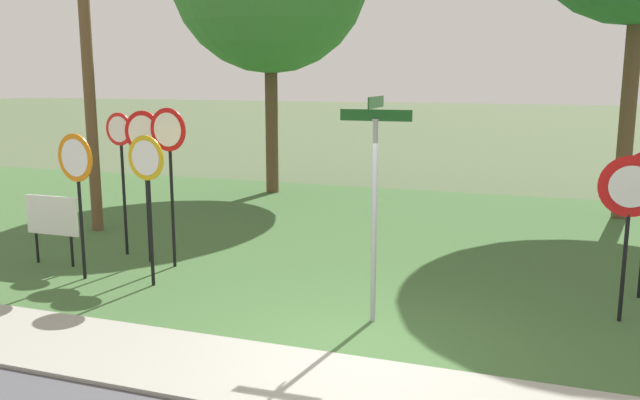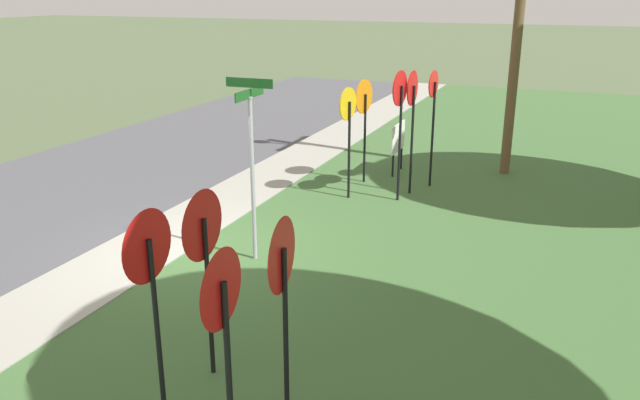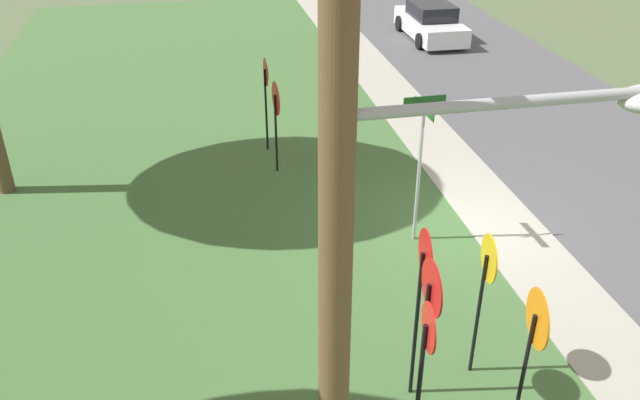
{
  "view_description": "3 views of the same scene",
  "coord_description": "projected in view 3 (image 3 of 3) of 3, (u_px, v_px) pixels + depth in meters",
  "views": [
    {
      "loc": [
        2.02,
        -7.12,
        3.35
      ],
      "look_at": [
        -1.37,
        2.49,
        1.44
      ],
      "focal_mm": 36.86,
      "sensor_mm": 36.0,
      "label": 1
    },
    {
      "loc": [
        8.7,
        6.08,
        4.44
      ],
      "look_at": [
        -0.02,
        2.49,
        1.3
      ],
      "focal_mm": 35.72,
      "sensor_mm": 36.0,
      "label": 2
    },
    {
      "loc": [
        -10.91,
        5.36,
        7.38
      ],
      "look_at": [
        -0.62,
        3.27,
        1.42
      ],
      "focal_mm": 37.16,
      "sensor_mm": 36.0,
      "label": 3
    }
  ],
  "objects": [
    {
      "name": "yield_sign_far_left",
      "position": [
        266.0,
        82.0,
        16.34
      ],
      "size": [
        0.71,
        0.11,
        2.43
      ],
      "rotation": [
        0.0,
        0.0,
        0.04
      ],
      "color": "black",
      "rests_on": "grass_median"
    },
    {
      "name": "ground_plane",
      "position": [
        467.0,
        230.0,
        13.87
      ],
      "size": [
        160.0,
        160.0,
        0.0
      ],
      "primitive_type": "plane",
      "color": "#4C5B3D"
    },
    {
      "name": "yield_sign_near_right",
      "position": [
        277.0,
        106.0,
        15.34
      ],
      "size": [
        0.8,
        0.12,
        2.26
      ],
      "rotation": [
        0.0,
        0.0,
        0.1
      ],
      "color": "black",
      "rests_on": "grass_median"
    },
    {
      "name": "stop_sign_far_left",
      "position": [
        422.0,
        280.0,
        8.84
      ],
      "size": [
        0.74,
        0.13,
        2.8
      ],
      "rotation": [
        0.0,
        0.0,
        -0.12
      ],
      "color": "black",
      "rests_on": "grass_median"
    },
    {
      "name": "stop_sign_near_left",
      "position": [
        424.0,
        360.0,
        7.74
      ],
      "size": [
        0.6,
        0.12,
        2.68
      ],
      "rotation": [
        0.0,
        0.0,
        -0.11
      ],
      "color": "black",
      "rests_on": "grass_median"
    },
    {
      "name": "parked_sedan_distant",
      "position": [
        431.0,
        22.0,
        26.0
      ],
      "size": [
        4.26,
        1.92,
        1.39
      ],
      "rotation": [
        0.0,
        0.0,
        -0.01
      ],
      "color": "silver",
      "rests_on": "road_asphalt"
    },
    {
      "name": "stop_sign_far_right",
      "position": [
        486.0,
        277.0,
        9.38
      ],
      "size": [
        0.7,
        0.13,
        2.43
      ],
      "rotation": [
        0.0,
        0.0,
        -0.15
      ],
      "color": "black",
      "rests_on": "grass_median"
    },
    {
      "name": "stop_sign_near_right",
      "position": [
        429.0,
        311.0,
        8.35
      ],
      "size": [
        0.75,
        0.1,
        2.74
      ],
      "rotation": [
        0.0,
        0.0,
        -0.03
      ],
      "color": "black",
      "rests_on": "grass_median"
    },
    {
      "name": "stop_sign_far_center",
      "position": [
        533.0,
        335.0,
        8.29
      ],
      "size": [
        0.77,
        0.16,
        2.43
      ],
      "rotation": [
        0.0,
        0.0,
        -0.18
      ],
      "color": "black",
      "rests_on": "grass_median"
    },
    {
      "name": "yield_sign_far_right",
      "position": [
        329.0,
        107.0,
        15.21
      ],
      "size": [
        0.83,
        0.1,
        2.3
      ],
      "rotation": [
        0.0,
        0.0,
        0.0
      ],
      "color": "black",
      "rests_on": "grass_median"
    },
    {
      "name": "grass_median",
      "position": [
        176.0,
        261.0,
        12.82
      ],
      "size": [
        44.0,
        12.0,
        0.04
      ],
      "primitive_type": "cube",
      "color": "#3D6033",
      "rests_on": "ground_plane"
    },
    {
      "name": "utility_pole",
      "position": [
        361.0,
        300.0,
        4.74
      ],
      "size": [
        2.1,
        2.59,
        8.07
      ],
      "color": "brown",
      "rests_on": "grass_median"
    },
    {
      "name": "sidewalk_strip",
      "position": [
        503.0,
        224.0,
        13.99
      ],
      "size": [
        44.0,
        1.6,
        0.06
      ],
      "primitive_type": "cube",
      "color": "#99968C",
      "rests_on": "ground_plane"
    },
    {
      "name": "yield_sign_near_left",
      "position": [
        321.0,
        90.0,
        16.0
      ],
      "size": [
        0.76,
        0.1,
        2.38
      ],
      "rotation": [
        0.0,
        0.0,
        -0.02
      ],
      "color": "black",
      "rests_on": "grass_median"
    },
    {
      "name": "street_name_post",
      "position": [
        420.0,
        158.0,
        12.6
      ],
      "size": [
        0.96,
        0.82,
        3.07
      ],
      "rotation": [
        0.0,
        0.0,
        0.02
      ],
      "color": "#9EA0A8",
      "rests_on": "grass_median"
    }
  ]
}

